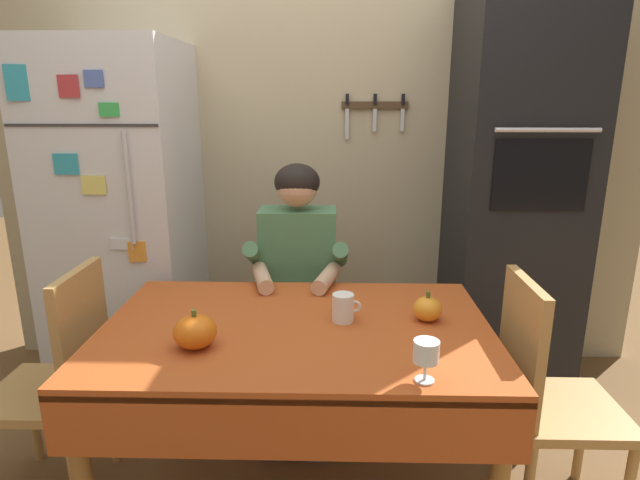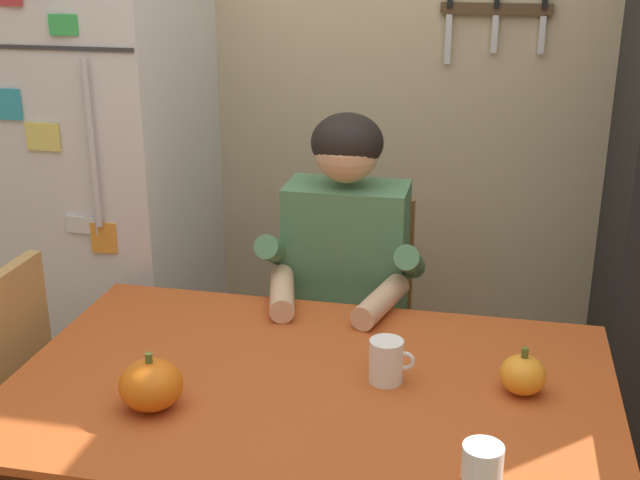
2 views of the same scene
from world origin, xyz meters
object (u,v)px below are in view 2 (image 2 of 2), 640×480
object	(u,v)px
refrigerator	(96,189)
chair_behind_person	(352,327)
dining_table	(309,418)
seated_person	(342,286)
wine_glass	(482,464)
pumpkin_large	(151,385)
pumpkin_medium	(523,375)
coffee_mug	(387,361)

from	to	relation	value
refrigerator	chair_behind_person	bearing A→B (deg)	-5.65
dining_table	seated_person	world-z (taller)	seated_person
wine_glass	dining_table	bearing A→B (deg)	138.51
wine_glass	pumpkin_large	bearing A→B (deg)	164.71
wine_glass	pumpkin_large	size ratio (longest dim) A/B	0.91
dining_table	pumpkin_large	distance (m)	0.38
pumpkin_large	chair_behind_person	bearing A→B (deg)	73.43
refrigerator	pumpkin_medium	world-z (taller)	refrigerator
dining_table	wine_glass	xyz separation A→B (m)	(0.40, -0.35, 0.17)
refrigerator	chair_behind_person	distance (m)	1.00
chair_behind_person	seated_person	bearing A→B (deg)	-90.00
dining_table	chair_behind_person	xyz separation A→B (m)	(-0.04, 0.79, -0.14)
pumpkin_medium	pumpkin_large	bearing A→B (deg)	-163.62
refrigerator	coffee_mug	size ratio (longest dim) A/B	16.85
refrigerator	pumpkin_large	distance (m)	1.22
refrigerator	chair_behind_person	world-z (taller)	refrigerator
chair_behind_person	refrigerator	bearing A→B (deg)	174.35
seated_person	pumpkin_large	xyz separation A→B (m)	(-0.28, -0.76, 0.06)
coffee_mug	seated_person	bearing A→B (deg)	110.96
refrigerator	pumpkin_medium	distance (m)	1.64
seated_person	wine_glass	distance (m)	1.05
wine_glass	coffee_mug	bearing A→B (deg)	118.63
chair_behind_person	coffee_mug	bearing A→B (deg)	-74.16
dining_table	refrigerator	bearing A→B (deg)	137.09
refrigerator	pumpkin_large	xyz separation A→B (m)	(0.63, -1.04, -0.10)
dining_table	seated_person	size ratio (longest dim) A/B	1.12
seated_person	pumpkin_medium	world-z (taller)	seated_person
dining_table	chair_behind_person	size ratio (longest dim) A/B	1.51
coffee_mug	refrigerator	bearing A→B (deg)	143.87
refrigerator	dining_table	bearing A→B (deg)	-42.91
chair_behind_person	pumpkin_medium	world-z (taller)	chair_behind_person
coffee_mug	pumpkin_large	world-z (taller)	pumpkin_large
pumpkin_large	pumpkin_medium	world-z (taller)	pumpkin_large
pumpkin_medium	wine_glass	bearing A→B (deg)	-100.56
chair_behind_person	dining_table	bearing A→B (deg)	-87.42
chair_behind_person	coffee_mug	size ratio (longest dim) A/B	8.71
wine_glass	pumpkin_large	world-z (taller)	pumpkin_large
seated_person	wine_glass	world-z (taller)	seated_person
wine_glass	pumpkin_large	distance (m)	0.74
refrigerator	seated_person	world-z (taller)	refrigerator
seated_person	pumpkin_medium	xyz separation A→B (m)	(0.51, -0.53, 0.05)
seated_person	pumpkin_large	bearing A→B (deg)	-110.38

